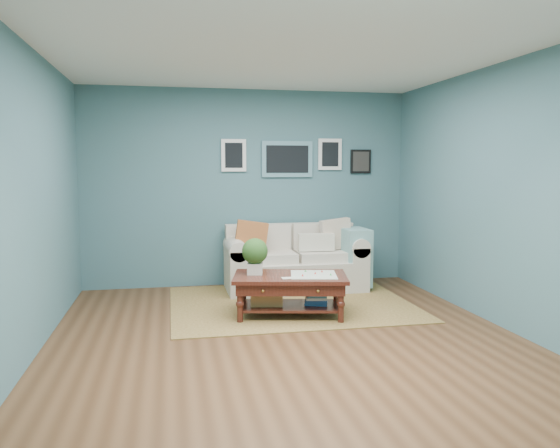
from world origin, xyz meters
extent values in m
plane|color=brown|center=(0.00, 0.00, 0.00)|extent=(5.00, 5.00, 0.00)
plane|color=white|center=(0.00, 0.00, 2.70)|extent=(5.00, 5.00, 0.00)
cube|color=slate|center=(0.00, 2.50, 1.35)|extent=(4.50, 0.02, 2.70)
cube|color=slate|center=(0.00, -2.50, 1.35)|extent=(4.50, 0.02, 2.70)
cube|color=slate|center=(-2.25, 0.00, 1.35)|extent=(0.02, 5.00, 2.70)
cube|color=slate|center=(2.25, 0.00, 1.35)|extent=(0.02, 5.00, 2.70)
cube|color=#5C8D9A|center=(0.55, 2.48, 1.75)|extent=(0.72, 0.03, 0.50)
cube|color=black|center=(0.55, 2.46, 1.75)|extent=(0.60, 0.01, 0.38)
cube|color=white|center=(-0.20, 2.48, 1.80)|extent=(0.34, 0.03, 0.44)
cube|color=white|center=(1.17, 2.48, 1.82)|extent=(0.34, 0.03, 0.44)
cube|color=black|center=(1.63, 2.48, 1.72)|extent=(0.30, 0.03, 0.34)
cube|color=brown|center=(0.33, 1.26, 0.01)|extent=(2.84, 2.27, 0.01)
cube|color=beige|center=(0.55, 1.99, 0.20)|extent=(1.36, 0.84, 0.40)
cube|color=beige|center=(0.55, 2.32, 0.63)|extent=(1.78, 0.21, 0.46)
cube|color=beige|center=(-0.25, 1.99, 0.30)|extent=(0.23, 0.84, 0.59)
cube|color=beige|center=(1.34, 1.99, 0.30)|extent=(0.23, 0.84, 0.59)
cylinder|color=beige|center=(-0.25, 1.99, 0.59)|extent=(0.25, 0.84, 0.25)
cylinder|color=beige|center=(1.34, 1.99, 0.59)|extent=(0.25, 0.84, 0.25)
cube|color=beige|center=(0.18, 1.93, 0.46)|extent=(0.69, 0.54, 0.12)
cube|color=beige|center=(0.91, 1.93, 0.46)|extent=(0.69, 0.54, 0.12)
cube|color=beige|center=(0.18, 2.20, 0.70)|extent=(0.69, 0.11, 0.34)
cube|color=beige|center=(0.91, 2.20, 0.70)|extent=(0.69, 0.11, 0.34)
cube|color=#B64626|center=(-0.05, 1.94, 0.74)|extent=(0.46, 0.17, 0.45)
cube|color=beige|center=(1.12, 2.01, 0.74)|extent=(0.45, 0.17, 0.44)
cube|color=beige|center=(0.81, 1.89, 0.65)|extent=(0.48, 0.11, 0.23)
cube|color=#76A6A6|center=(1.34, 1.88, 0.44)|extent=(0.33, 0.53, 0.77)
cube|color=#35140D|center=(0.20, 0.73, 0.44)|extent=(1.35, 0.95, 0.04)
cube|color=#35140D|center=(0.20, 0.73, 0.36)|extent=(1.25, 0.86, 0.12)
cube|color=#35140D|center=(0.20, 0.73, 0.12)|extent=(1.13, 0.74, 0.03)
sphere|color=gold|center=(-0.14, 0.47, 0.36)|extent=(0.03, 0.03, 0.03)
sphere|color=gold|center=(0.42, 0.35, 0.36)|extent=(0.03, 0.03, 0.03)
cylinder|color=#35140D|center=(-0.37, 0.57, 0.21)|extent=(0.06, 0.06, 0.42)
cylinder|color=#35140D|center=(0.67, 0.35, 0.21)|extent=(0.06, 0.06, 0.42)
cylinder|color=#35140D|center=(-0.26, 1.11, 0.21)|extent=(0.06, 0.06, 0.42)
cylinder|color=#35140D|center=(0.78, 0.89, 0.21)|extent=(0.06, 0.06, 0.42)
cube|color=beige|center=(-0.17, 0.86, 0.52)|extent=(0.19, 0.19, 0.12)
sphere|color=#2A511E|center=(-0.17, 0.86, 0.72)|extent=(0.29, 0.29, 0.29)
cube|color=silver|center=(0.46, 0.68, 0.47)|extent=(0.58, 0.58, 0.01)
cube|color=olive|center=(-0.05, 0.79, 0.23)|extent=(0.39, 0.31, 0.20)
cube|color=#234F8A|center=(0.49, 0.69, 0.19)|extent=(0.28, 0.23, 0.11)
camera|label=1|loc=(-1.08, -5.02, 1.64)|focal=35.00mm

